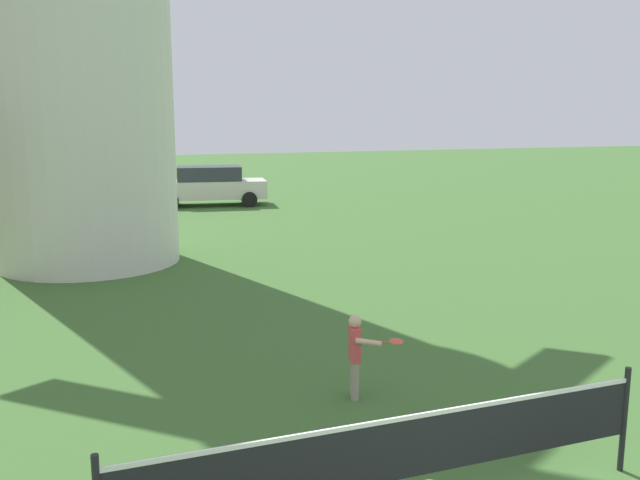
# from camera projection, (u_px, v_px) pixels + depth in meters

# --- Properties ---
(tennis_net) EXTENTS (5.09, 0.06, 1.10)m
(tennis_net) POSITION_uv_depth(u_px,v_px,m) (400.00, 449.00, 5.93)
(tennis_net) COLOR black
(tennis_net) RESTS_ON ground_plane
(player_far) EXTENTS (0.66, 0.59, 1.10)m
(player_far) POSITION_uv_depth(u_px,v_px,m) (357.00, 351.00, 8.58)
(player_far) COLOR #9E937F
(player_far) RESTS_ON ground_plane
(parked_car_red) EXTENTS (4.36, 2.27, 1.56)m
(parked_car_red) POSITION_uv_depth(u_px,v_px,m) (81.00, 189.00, 25.53)
(parked_car_red) COLOR red
(parked_car_red) RESTS_ON ground_plane
(parked_car_cream) EXTENTS (4.66, 2.43, 1.56)m
(parked_car_cream) POSITION_uv_depth(u_px,v_px,m) (209.00, 185.00, 27.09)
(parked_car_cream) COLOR silver
(parked_car_cream) RESTS_ON ground_plane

